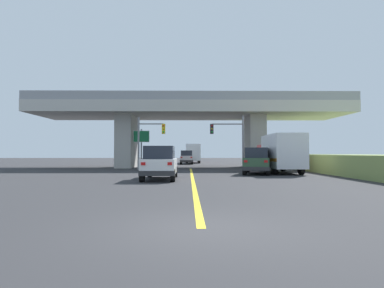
{
  "coord_description": "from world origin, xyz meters",
  "views": [
    {
      "loc": [
        -0.28,
        -6.95,
        1.58
      ],
      "look_at": [
        0.06,
        21.49,
        2.4
      ],
      "focal_mm": 30.77,
      "sensor_mm": 36.0,
      "label": 1
    }
  ],
  "objects_px": {
    "box_truck": "(280,153)",
    "highway_sign": "(141,140)",
    "traffic_signal_farside": "(148,137)",
    "sedan_oncoming": "(187,157)",
    "suv_lead": "(160,163)",
    "traffic_signal_nearside": "(231,136)",
    "suv_crossing": "(257,161)",
    "semi_truck_distant": "(193,153)"
  },
  "relations": [
    {
      "from": "traffic_signal_nearside",
      "to": "suv_lead",
      "type": "bearing_deg",
      "value": -117.07
    },
    {
      "from": "suv_lead",
      "to": "sedan_oncoming",
      "type": "xyz_separation_m",
      "value": [
        1.48,
        28.49,
        -0.0
      ]
    },
    {
      "from": "suv_lead",
      "to": "box_truck",
      "type": "distance_m",
      "value": 11.19
    },
    {
      "from": "sedan_oncoming",
      "to": "highway_sign",
      "type": "distance_m",
      "value": 14.15
    },
    {
      "from": "suv_crossing",
      "to": "traffic_signal_farside",
      "type": "height_order",
      "value": "traffic_signal_farside"
    },
    {
      "from": "suv_lead",
      "to": "semi_truck_distant",
      "type": "xyz_separation_m",
      "value": [
        2.52,
        34.8,
        0.62
      ]
    },
    {
      "from": "box_truck",
      "to": "traffic_signal_farside",
      "type": "relative_size",
      "value": 1.37
    },
    {
      "from": "suv_lead",
      "to": "semi_truck_distant",
      "type": "relative_size",
      "value": 0.66
    },
    {
      "from": "suv_lead",
      "to": "suv_crossing",
      "type": "distance_m",
      "value": 8.7
    },
    {
      "from": "suv_crossing",
      "to": "traffic_signal_nearside",
      "type": "bearing_deg",
      "value": 114.34
    },
    {
      "from": "suv_crossing",
      "to": "semi_truck_distant",
      "type": "xyz_separation_m",
      "value": [
        -4.5,
        29.67,
        0.62
      ]
    },
    {
      "from": "suv_lead",
      "to": "box_truck",
      "type": "relative_size",
      "value": 0.69
    },
    {
      "from": "suv_crossing",
      "to": "traffic_signal_farside",
      "type": "bearing_deg",
      "value": 159.52
    },
    {
      "from": "suv_lead",
      "to": "highway_sign",
      "type": "relative_size",
      "value": 1.15
    },
    {
      "from": "suv_lead",
      "to": "suv_crossing",
      "type": "relative_size",
      "value": 0.98
    },
    {
      "from": "traffic_signal_nearside",
      "to": "traffic_signal_farside",
      "type": "xyz_separation_m",
      "value": [
        -8.06,
        -0.01,
        -0.07
      ]
    },
    {
      "from": "traffic_signal_nearside",
      "to": "semi_truck_distant",
      "type": "bearing_deg",
      "value": 98.28
    },
    {
      "from": "suv_lead",
      "to": "traffic_signal_nearside",
      "type": "xyz_separation_m",
      "value": [
        5.91,
        11.55,
        2.27
      ]
    },
    {
      "from": "suv_crossing",
      "to": "traffic_signal_nearside",
      "type": "height_order",
      "value": "traffic_signal_nearside"
    },
    {
      "from": "traffic_signal_farside",
      "to": "highway_sign",
      "type": "height_order",
      "value": "traffic_signal_farside"
    },
    {
      "from": "suv_lead",
      "to": "highway_sign",
      "type": "bearing_deg",
      "value": 102.26
    },
    {
      "from": "suv_lead",
      "to": "traffic_signal_farside",
      "type": "relative_size",
      "value": 0.95
    },
    {
      "from": "suv_lead",
      "to": "traffic_signal_nearside",
      "type": "relative_size",
      "value": 0.92
    },
    {
      "from": "suv_lead",
      "to": "suv_crossing",
      "type": "bearing_deg",
      "value": 36.14
    },
    {
      "from": "box_truck",
      "to": "traffic_signal_nearside",
      "type": "bearing_deg",
      "value": 122.26
    },
    {
      "from": "box_truck",
      "to": "highway_sign",
      "type": "bearing_deg",
      "value": 144.36
    },
    {
      "from": "suv_crossing",
      "to": "semi_truck_distant",
      "type": "relative_size",
      "value": 0.67
    },
    {
      "from": "sedan_oncoming",
      "to": "traffic_signal_nearside",
      "type": "distance_m",
      "value": 17.65
    },
    {
      "from": "suv_lead",
      "to": "sedan_oncoming",
      "type": "bearing_deg",
      "value": 87.03
    },
    {
      "from": "sedan_oncoming",
      "to": "highway_sign",
      "type": "height_order",
      "value": "highway_sign"
    },
    {
      "from": "highway_sign",
      "to": "suv_lead",
      "type": "bearing_deg",
      "value": -77.74
    },
    {
      "from": "semi_truck_distant",
      "to": "suv_lead",
      "type": "bearing_deg",
      "value": -94.15
    },
    {
      "from": "suv_crossing",
      "to": "semi_truck_distant",
      "type": "distance_m",
      "value": 30.01
    },
    {
      "from": "box_truck",
      "to": "highway_sign",
      "type": "relative_size",
      "value": 1.66
    },
    {
      "from": "box_truck",
      "to": "traffic_signal_nearside",
      "type": "distance_m",
      "value": 6.34
    },
    {
      "from": "suv_lead",
      "to": "traffic_signal_farside",
      "type": "distance_m",
      "value": 11.95
    },
    {
      "from": "sedan_oncoming",
      "to": "traffic_signal_farside",
      "type": "height_order",
      "value": "traffic_signal_farside"
    },
    {
      "from": "semi_truck_distant",
      "to": "traffic_signal_farside",
      "type": "bearing_deg",
      "value": -101.39
    },
    {
      "from": "sedan_oncoming",
      "to": "semi_truck_distant",
      "type": "height_order",
      "value": "semi_truck_distant"
    },
    {
      "from": "traffic_signal_farside",
      "to": "highway_sign",
      "type": "xyz_separation_m",
      "value": [
        -1.18,
        3.8,
        -0.13
      ]
    },
    {
      "from": "suv_lead",
      "to": "box_truck",
      "type": "xyz_separation_m",
      "value": [
        9.17,
        6.38,
        0.6
      ]
    },
    {
      "from": "traffic_signal_nearside",
      "to": "highway_sign",
      "type": "xyz_separation_m",
      "value": [
        -9.24,
        3.79,
        -0.2
      ]
    }
  ]
}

